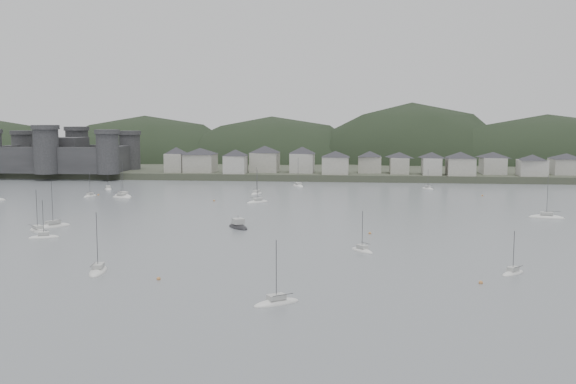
# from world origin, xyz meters

# --- Properties ---
(ground) EXTENTS (900.00, 900.00, 0.00)m
(ground) POSITION_xyz_m (0.00, 0.00, 0.00)
(ground) COLOR slate
(ground) RESTS_ON ground
(far_shore_land) EXTENTS (900.00, 250.00, 3.00)m
(far_shore_land) POSITION_xyz_m (0.00, 295.00, 1.50)
(far_shore_land) COLOR #383D2D
(far_shore_land) RESTS_ON ground
(forested_ridge) EXTENTS (851.55, 103.94, 102.57)m
(forested_ridge) POSITION_xyz_m (4.83, 269.40, -11.28)
(forested_ridge) COLOR black
(forested_ridge) RESTS_ON ground
(castle) EXTENTS (66.00, 43.00, 20.00)m
(castle) POSITION_xyz_m (-120.00, 179.80, 10.96)
(castle) COLOR #303032
(castle) RESTS_ON far_shore_land
(waterfront_town) EXTENTS (451.48, 28.46, 12.92)m
(waterfront_town) POSITION_xyz_m (50.59, 183.34, 8.66)
(waterfront_town) COLOR #9F9D92
(waterfront_town) RESTS_ON far_shore_land
(sailboat_lead) EXTENTS (8.59, 5.86, 11.29)m
(sailboat_lead) POSITION_xyz_m (-62.14, 104.00, 0.18)
(sailboat_lead) COLOR silver
(sailboat_lead) RESTS_ON ground
(moored_fleet) EXTENTS (255.82, 178.63, 13.64)m
(moored_fleet) POSITION_xyz_m (-17.15, 61.81, 0.17)
(moored_fleet) COLOR silver
(moored_fleet) RESTS_ON ground
(motor_launch_far) EXTENTS (7.73, 9.31, 4.14)m
(motor_launch_far) POSITION_xyz_m (-9.34, 45.95, 0.28)
(motor_launch_far) COLOR black
(motor_launch_far) RESTS_ON ground
(mooring_buoys) EXTENTS (166.68, 131.85, 0.70)m
(mooring_buoys) POSITION_xyz_m (4.51, 56.04, 0.15)
(mooring_buoys) COLOR #C98243
(mooring_buoys) RESTS_ON ground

